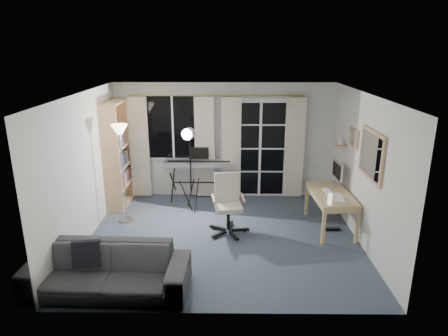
{
  "coord_description": "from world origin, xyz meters",
  "views": [
    {
      "loc": [
        0.08,
        -6.1,
        3.12
      ],
      "look_at": [
        0.02,
        0.35,
        1.12
      ],
      "focal_mm": 32.0,
      "sensor_mm": 36.0,
      "label": 1
    }
  ],
  "objects_px": {
    "office_chair": "(228,198)",
    "desk": "(331,197)",
    "mug": "(346,201)",
    "monitor": "(337,171)",
    "sofa": "(107,263)",
    "bookshelf": "(116,157)",
    "keyboard_piano": "(199,164)",
    "studio_light": "(189,144)",
    "torchiere_lamp": "(121,144)"
  },
  "relations": [
    {
      "from": "studio_light",
      "to": "office_chair",
      "type": "xyz_separation_m",
      "value": [
        0.72,
        -0.82,
        -0.75
      ]
    },
    {
      "from": "bookshelf",
      "to": "studio_light",
      "type": "bearing_deg",
      "value": -12.43
    },
    {
      "from": "bookshelf",
      "to": "studio_light",
      "type": "distance_m",
      "value": 1.56
    },
    {
      "from": "bookshelf",
      "to": "office_chair",
      "type": "bearing_deg",
      "value": -27.49
    },
    {
      "from": "office_chair",
      "to": "sofa",
      "type": "height_order",
      "value": "office_chair"
    },
    {
      "from": "office_chair",
      "to": "monitor",
      "type": "xyz_separation_m",
      "value": [
        2.0,
        0.54,
        0.32
      ]
    },
    {
      "from": "keyboard_piano",
      "to": "office_chair",
      "type": "xyz_separation_m",
      "value": [
        0.58,
        -1.41,
        -0.18
      ]
    },
    {
      "from": "studio_light",
      "to": "mug",
      "type": "distance_m",
      "value": 2.97
    },
    {
      "from": "monitor",
      "to": "sofa",
      "type": "relative_size",
      "value": 0.23
    },
    {
      "from": "studio_light",
      "to": "desk",
      "type": "bearing_deg",
      "value": 4.75
    },
    {
      "from": "office_chair",
      "to": "keyboard_piano",
      "type": "bearing_deg",
      "value": 105.05
    },
    {
      "from": "bookshelf",
      "to": "torchiere_lamp",
      "type": "height_order",
      "value": "bookshelf"
    },
    {
      "from": "sofa",
      "to": "keyboard_piano",
      "type": "bearing_deg",
      "value": 75.34
    },
    {
      "from": "keyboard_piano",
      "to": "sofa",
      "type": "relative_size",
      "value": 0.67
    },
    {
      "from": "sofa",
      "to": "office_chair",
      "type": "bearing_deg",
      "value": 51.72
    },
    {
      "from": "desk",
      "to": "monitor",
      "type": "bearing_deg",
      "value": 63.72
    },
    {
      "from": "torchiere_lamp",
      "to": "mug",
      "type": "height_order",
      "value": "torchiere_lamp"
    },
    {
      "from": "monitor",
      "to": "desk",
      "type": "bearing_deg",
      "value": -116.28
    },
    {
      "from": "studio_light",
      "to": "office_chair",
      "type": "bearing_deg",
      "value": -27.63
    },
    {
      "from": "mug",
      "to": "torchiere_lamp",
      "type": "bearing_deg",
      "value": 168.56
    },
    {
      "from": "office_chair",
      "to": "desk",
      "type": "height_order",
      "value": "office_chair"
    },
    {
      "from": "keyboard_piano",
      "to": "office_chair",
      "type": "height_order",
      "value": "keyboard_piano"
    },
    {
      "from": "office_chair",
      "to": "desk",
      "type": "xyz_separation_m",
      "value": [
        1.8,
        0.09,
        -0.02
      ]
    },
    {
      "from": "keyboard_piano",
      "to": "sofa",
      "type": "bearing_deg",
      "value": -106.56
    },
    {
      "from": "sofa",
      "to": "monitor",
      "type": "bearing_deg",
      "value": 35.84
    },
    {
      "from": "keyboard_piano",
      "to": "bookshelf",
      "type": "bearing_deg",
      "value": -170.2
    },
    {
      "from": "keyboard_piano",
      "to": "mug",
      "type": "xyz_separation_m",
      "value": [
        2.49,
        -1.82,
        -0.06
      ]
    },
    {
      "from": "bookshelf",
      "to": "office_chair",
      "type": "relative_size",
      "value": 2.05
    },
    {
      "from": "office_chair",
      "to": "mug",
      "type": "height_order",
      "value": "office_chair"
    },
    {
      "from": "studio_light",
      "to": "sofa",
      "type": "distance_m",
      "value": 2.94
    },
    {
      "from": "monitor",
      "to": "office_chair",
      "type": "bearing_deg",
      "value": -167.51
    },
    {
      "from": "bookshelf",
      "to": "keyboard_piano",
      "type": "relative_size",
      "value": 1.48
    },
    {
      "from": "keyboard_piano",
      "to": "office_chair",
      "type": "bearing_deg",
      "value": -67.27
    },
    {
      "from": "keyboard_piano",
      "to": "mug",
      "type": "bearing_deg",
      "value": -35.97
    },
    {
      "from": "desk",
      "to": "office_chair",
      "type": "bearing_deg",
      "value": -179.77
    },
    {
      "from": "office_chair",
      "to": "desk",
      "type": "relative_size",
      "value": 0.81
    },
    {
      "from": "bookshelf",
      "to": "mug",
      "type": "height_order",
      "value": "bookshelf"
    },
    {
      "from": "keyboard_piano",
      "to": "mug",
      "type": "relative_size",
      "value": 13.06
    },
    {
      "from": "mug",
      "to": "studio_light",
      "type": "bearing_deg",
      "value": 154.98
    },
    {
      "from": "torchiere_lamp",
      "to": "studio_light",
      "type": "xyz_separation_m",
      "value": [
        1.14,
        0.46,
        -0.1
      ]
    },
    {
      "from": "keyboard_piano",
      "to": "monitor",
      "type": "distance_m",
      "value": 2.73
    },
    {
      "from": "office_chair",
      "to": "mug",
      "type": "distance_m",
      "value": 1.95
    },
    {
      "from": "office_chair",
      "to": "desk",
      "type": "distance_m",
      "value": 1.8
    },
    {
      "from": "sofa",
      "to": "bookshelf",
      "type": "bearing_deg",
      "value": 104.33
    },
    {
      "from": "office_chair",
      "to": "studio_light",
      "type": "bearing_deg",
      "value": 124.15
    },
    {
      "from": "torchiere_lamp",
      "to": "sofa",
      "type": "xyz_separation_m",
      "value": [
        0.3,
        -2.19,
        -1.04
      ]
    },
    {
      "from": "monitor",
      "to": "studio_light",
      "type": "bearing_deg",
      "value": 171.58
    },
    {
      "from": "office_chair",
      "to": "bookshelf",
      "type": "bearing_deg",
      "value": 145.3
    },
    {
      "from": "torchiere_lamp",
      "to": "office_chair",
      "type": "bearing_deg",
      "value": -10.71
    },
    {
      "from": "bookshelf",
      "to": "studio_light",
      "type": "height_order",
      "value": "bookshelf"
    }
  ]
}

